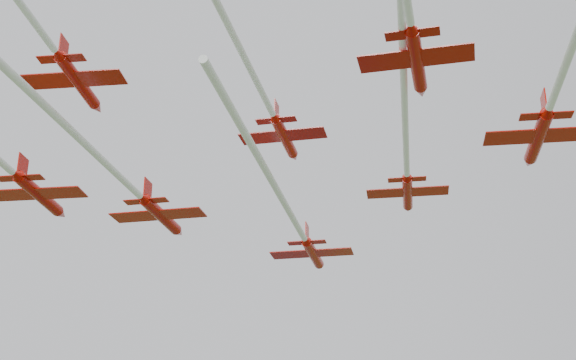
{
  "coord_description": "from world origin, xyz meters",
  "views": [
    {
      "loc": [
        -3.98,
        -69.45,
        27.94
      ],
      "look_at": [
        -1.68,
        2.86,
        57.52
      ],
      "focal_mm": 50.0,
      "sensor_mm": 36.0,
      "label": 1
    }
  ],
  "objects": [
    {
      "name": "jet_lead",
      "position": [
        -0.53,
        12.14,
        56.28
      ],
      "size": [
        15.48,
        51.87,
        2.95
      ],
      "rotation": [
        0.0,
        0.0,
        -0.22
      ],
      "color": "#BC0B02"
    },
    {
      "name": "jet_row2_left",
      "position": [
        -18.95,
        -7.67,
        56.14
      ],
      "size": [
        19.93,
        67.71,
        2.93
      ],
      "rotation": [
        0.0,
        0.0,
        -0.24
      ],
      "color": "#BC0B02"
    },
    {
      "name": "jet_row2_right",
      "position": [
        7.19,
        -12.56,
        57.48
      ],
      "size": [
        15.4,
        65.99,
        2.45
      ],
      "rotation": [
        0.0,
        0.0,
        -0.18
      ],
      "color": "#BC0B02"
    },
    {
      "name": "jet_row3_mid",
      "position": [
        -6.42,
        -20.23,
        59.44
      ],
      "size": [
        18.1,
        62.61,
        2.37
      ],
      "rotation": [
        0.0,
        0.0,
        -0.24
      ],
      "color": "#BC0B02"
    },
    {
      "name": "jet_row3_right",
      "position": [
        16.92,
        -22.81,
        57.02
      ],
      "size": [
        13.46,
        58.82,
        2.77
      ],
      "rotation": [
        0.0,
        0.0,
        -0.16
      ],
      "color": "#BC0B02"
    },
    {
      "name": "jet_row4_left",
      "position": [
        -20.48,
        -23.25,
        59.32
      ],
      "size": [
        10.34,
        45.89,
        2.4
      ],
      "rotation": [
        0.0,
        0.0,
        -0.15
      ],
      "color": "#BC0B02"
    }
  ]
}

